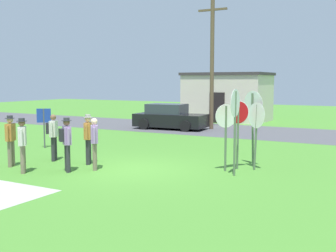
{
  "coord_description": "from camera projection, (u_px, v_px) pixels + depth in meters",
  "views": [
    {
      "loc": [
        7.62,
        -11.24,
        2.89
      ],
      "look_at": [
        0.44,
        1.66,
        1.3
      ],
      "focal_mm": 44.98,
      "sensor_mm": 36.0,
      "label": 1
    }
  ],
  "objects": [
    {
      "name": "stop_sign_leaning_right",
      "position": [
        226.0,
        125.0,
        13.36
      ],
      "size": [
        0.48,
        0.6,
        2.16
      ],
      "color": "#51664C",
      "rests_on": "ground"
    },
    {
      "name": "person_in_blue",
      "position": [
        66.0,
        141.0,
        13.29
      ],
      "size": [
        0.49,
        0.47,
        1.74
      ],
      "color": "#2D2D33",
      "rests_on": "ground"
    },
    {
      "name": "stop_sign_rear_right",
      "position": [
        238.0,
        122.0,
        13.65
      ],
      "size": [
        0.55,
        0.57,
        2.26
      ],
      "color": "#51664C",
      "rests_on": "ground"
    },
    {
      "name": "person_near_signs",
      "position": [
        53.0,
        134.0,
        15.16
      ],
      "size": [
        0.45,
        0.52,
        1.69
      ],
      "color": "#2D2D33",
      "rests_on": "ground"
    },
    {
      "name": "person_on_left",
      "position": [
        11.0,
        138.0,
        14.14
      ],
      "size": [
        0.35,
        0.53,
        1.74
      ],
      "color": "#7A6B56",
      "rests_on": "ground"
    },
    {
      "name": "building_background",
      "position": [
        227.0,
        97.0,
        30.54
      ],
      "size": [
        5.9,
        4.12,
        3.48
      ],
      "color": "beige",
      "rests_on": "ground"
    },
    {
      "name": "person_holding_notes",
      "position": [
        95.0,
        141.0,
        13.63
      ],
      "size": [
        0.39,
        0.47,
        1.69
      ],
      "color": "#7A6B56",
      "rests_on": "ground"
    },
    {
      "name": "utility_pole",
      "position": [
        212.0,
        62.0,
        24.95
      ],
      "size": [
        1.8,
        0.24,
        7.64
      ],
      "color": "brown",
      "rests_on": "ground"
    },
    {
      "name": "stop_sign_nearest",
      "position": [
        256.0,
        124.0,
        13.56
      ],
      "size": [
        0.71,
        0.51,
        2.2
      ],
      "color": "#51664C",
      "rests_on": "ground"
    },
    {
      "name": "parked_car_on_street",
      "position": [
        170.0,
        118.0,
        25.31
      ],
      "size": [
        4.42,
        2.26,
        1.51
      ],
      "color": "black",
      "rests_on": "ground"
    },
    {
      "name": "info_panel_leftmost",
      "position": [
        44.0,
        121.0,
        18.04
      ],
      "size": [
        0.52,
        0.34,
        1.71
      ],
      "color": "#4C4C51",
      "rests_on": "ground"
    },
    {
      "name": "stop_sign_leaning_left",
      "position": [
        235.0,
        116.0,
        12.67
      ],
      "size": [
        0.07,
        0.85,
        2.65
      ],
      "color": "#51664C",
      "rests_on": "ground"
    },
    {
      "name": "person_in_dark_shirt",
      "position": [
        88.0,
        136.0,
        14.52
      ],
      "size": [
        0.36,
        0.52,
        1.74
      ],
      "color": "#2D2D33",
      "rests_on": "ground"
    },
    {
      "name": "stop_sign_far_back",
      "position": [
        253.0,
        114.0,
        14.05
      ],
      "size": [
        0.79,
        0.46,
        2.56
      ],
      "color": "#51664C",
      "rests_on": "ground"
    },
    {
      "name": "person_with_sunhat",
      "position": [
        22.0,
        142.0,
        13.14
      ],
      "size": [
        0.41,
        0.45,
        1.74
      ],
      "color": "#7A6B56",
      "rests_on": "ground"
    },
    {
      "name": "street_asphalt",
      "position": [
        248.0,
        131.0,
        24.1
      ],
      "size": [
        60.0,
        6.4,
        0.01
      ],
      "primitive_type": "cube",
      "color": "#4C4C51",
      "rests_on": "ground"
    },
    {
      "name": "ground_plane",
      "position": [
        132.0,
        169.0,
        13.76
      ],
      "size": [
        80.0,
        80.0,
        0.0
      ],
      "primitive_type": "plane",
      "color": "#47842D"
    }
  ]
}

